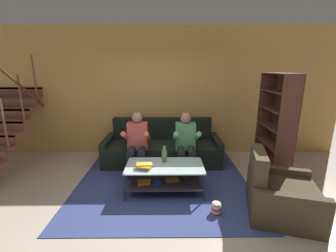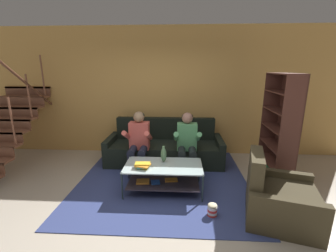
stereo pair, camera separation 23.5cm
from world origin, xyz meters
name	(u,v)px [view 1 (the left image)]	position (x,y,z in m)	size (l,w,h in m)	color
ground	(156,213)	(0.00, 0.00, 0.00)	(16.80, 16.80, 0.00)	#B6AB99
back_partition	(160,92)	(0.00, 2.46, 1.45)	(8.40, 0.12, 2.90)	tan
couch	(162,148)	(0.06, 1.82, 0.30)	(2.45, 0.88, 0.92)	black
person_seated_left	(137,141)	(-0.40, 1.30, 0.65)	(0.50, 0.58, 1.19)	#1D2132
person_seated_right	(186,141)	(0.53, 1.29, 0.65)	(0.50, 0.58, 1.18)	black
coffee_table	(164,174)	(0.12, 0.61, 0.30)	(1.26, 0.67, 0.46)	#ACC4C5
area_rug	(163,177)	(0.09, 1.09, 0.01)	(3.00, 3.15, 0.01)	navy
vase	(164,154)	(0.12, 0.75, 0.59)	(0.10, 0.10, 0.28)	#517851
book_stack	(144,166)	(-0.20, 0.49, 0.50)	(0.26, 0.23, 0.08)	#AEB748
bookshelf	(275,133)	(2.17, 1.18, 0.83)	(0.36, 0.97, 1.91)	#512B23
armchair	(279,195)	(1.72, -0.01, 0.28)	(1.09, 1.11, 0.90)	#413925
popcorn_tub	(216,208)	(0.85, -0.02, 0.09)	(0.13, 0.13, 0.19)	red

